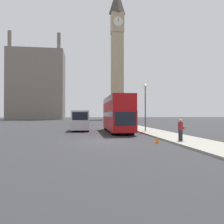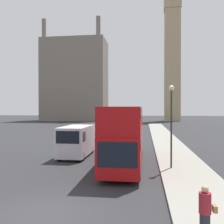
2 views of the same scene
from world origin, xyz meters
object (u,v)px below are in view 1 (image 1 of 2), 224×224
Objects in this scene: pedestrian at (181,130)px; street_lamp at (145,100)px; clock_tower at (117,51)px; parked_sedan at (76,121)px; red_double_decker_bus at (117,112)px; white_van at (80,120)px.

pedestrian is 0.30× the size of street_lamp.
clock_tower is at bearing 83.88° from street_lamp.
street_lamp is at bearing -96.12° from clock_tower.
pedestrian is 34.93m from parked_sedan.
red_double_decker_bus is at bearing 107.29° from pedestrian.
street_lamp reaches higher than red_double_decker_bus.
clock_tower is 76.32m from street_lamp.
clock_tower is at bearing 84.62° from pedestrian.
street_lamp is at bearing -69.70° from parked_sedan.
white_van is at bearing 120.43° from pedestrian.
red_double_decker_bus is at bearing -75.99° from parked_sedan.
white_van is at bearing 153.81° from street_lamp.
pedestrian is (-7.58, -80.50, -29.43)m from clock_tower.
parked_sedan is (-1.35, 20.60, -0.74)m from white_van.
parked_sedan is (-5.81, 23.28, -1.72)m from red_double_decker_bus.
parked_sedan is at bearing 110.30° from street_lamp.
pedestrian is at bearing -59.57° from white_van.
street_lamp is (7.67, -3.77, 2.42)m from white_van.
pedestrian is 9.79m from street_lamp.
white_van is 15.24m from pedestrian.
clock_tower is 11.59× the size of white_van.
clock_tower reaches higher than white_van.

